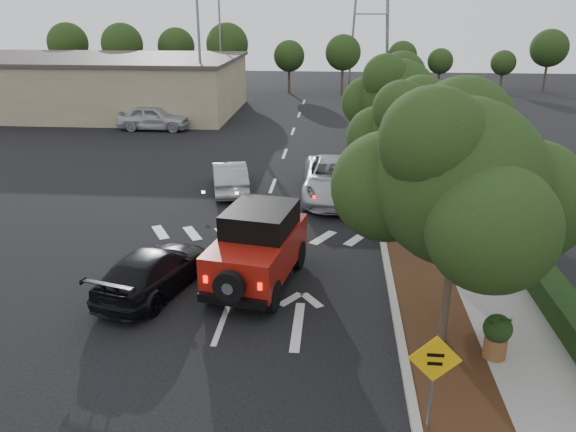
# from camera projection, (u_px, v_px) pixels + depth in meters

# --- Properties ---
(ground) EXTENTS (120.00, 120.00, 0.00)m
(ground) POSITION_uv_depth(u_px,v_px,m) (222.00, 323.00, 14.79)
(ground) COLOR black
(ground) RESTS_ON ground
(curb) EXTENTS (0.20, 70.00, 0.15)m
(curb) POSITION_uv_depth(u_px,v_px,m) (373.00, 187.00, 25.57)
(curb) COLOR #9E9B93
(curb) RESTS_ON ground
(planting_strip) EXTENTS (1.80, 70.00, 0.12)m
(planting_strip) POSITION_uv_depth(u_px,v_px,m) (395.00, 188.00, 25.50)
(planting_strip) COLOR black
(planting_strip) RESTS_ON ground
(sidewalk) EXTENTS (2.00, 70.00, 0.12)m
(sidewalk) POSITION_uv_depth(u_px,v_px,m) (437.00, 189.00, 25.35)
(sidewalk) COLOR gray
(sidewalk) RESTS_ON ground
(hedge) EXTENTS (0.80, 70.00, 0.80)m
(hedge) POSITION_uv_depth(u_px,v_px,m) (470.00, 182.00, 25.11)
(hedge) COLOR black
(hedge) RESTS_ON ground
(commercial_building) EXTENTS (22.00, 12.00, 4.00)m
(commercial_building) POSITION_uv_depth(u_px,v_px,m) (93.00, 86.00, 43.34)
(commercial_building) COLOR gray
(commercial_building) RESTS_ON ground
(transmission_tower) EXTENTS (7.00, 4.00, 28.00)m
(transmission_tower) POSITION_uv_depth(u_px,v_px,m) (367.00, 84.00, 59.05)
(transmission_tower) COLOR slate
(transmission_tower) RESTS_ON ground
(street_tree_near) EXTENTS (3.80, 3.80, 5.92)m
(street_tree_near) POSITION_uv_depth(u_px,v_px,m) (441.00, 344.00, 13.87)
(street_tree_near) COLOR black
(street_tree_near) RESTS_ON ground
(street_tree_mid) EXTENTS (3.20, 3.20, 5.32)m
(street_tree_mid) POSITION_uv_depth(u_px,v_px,m) (409.00, 235.00, 20.39)
(street_tree_mid) COLOR black
(street_tree_mid) RESTS_ON ground
(street_tree_far) EXTENTS (3.40, 3.40, 5.62)m
(street_tree_far) POSITION_uv_depth(u_px,v_px,m) (393.00, 183.00, 26.45)
(street_tree_far) COLOR black
(street_tree_far) RESTS_ON ground
(light_pole_a) EXTENTS (2.00, 0.22, 9.00)m
(light_pole_a) POSITION_uv_depth(u_px,v_px,m) (203.00, 124.00, 39.55)
(light_pole_a) COLOR slate
(light_pole_a) RESTS_ON ground
(light_pole_b) EXTENTS (2.00, 0.22, 9.00)m
(light_pole_b) POSITION_uv_depth(u_px,v_px,m) (223.00, 97.00, 50.82)
(light_pole_b) COLOR slate
(light_pole_b) RESTS_ON ground
(red_jeep) EXTENTS (2.72, 4.71, 2.31)m
(red_jeep) POSITION_uv_depth(u_px,v_px,m) (260.00, 245.00, 16.65)
(red_jeep) COLOR black
(red_jeep) RESTS_ON ground
(silver_suv_ahead) EXTENTS (2.84, 5.97, 1.65)m
(silver_suv_ahead) POSITION_uv_depth(u_px,v_px,m) (335.00, 179.00, 24.19)
(silver_suv_ahead) COLOR #B4B8BD
(silver_suv_ahead) RESTS_ON ground
(black_suv_oncoming) EXTENTS (2.92, 4.77, 1.29)m
(black_suv_oncoming) POSITION_uv_depth(u_px,v_px,m) (154.00, 270.00, 16.25)
(black_suv_oncoming) COLOR black
(black_suv_oncoming) RESTS_ON ground
(silver_sedan_oncoming) EXTENTS (2.40, 4.37, 1.36)m
(silver_sedan_oncoming) POSITION_uv_depth(u_px,v_px,m) (230.00, 177.00, 25.00)
(silver_sedan_oncoming) COLOR #95999C
(silver_sedan_oncoming) RESTS_ON ground
(parked_suv) EXTENTS (4.75, 1.93, 1.62)m
(parked_suv) POSITION_uv_depth(u_px,v_px,m) (154.00, 118.00, 37.34)
(parked_suv) COLOR #B4B5BC
(parked_suv) RESTS_ON ground
(speed_hump_sign) EXTENTS (0.99, 0.09, 2.11)m
(speed_hump_sign) POSITION_uv_depth(u_px,v_px,m) (434.00, 371.00, 10.46)
(speed_hump_sign) COLOR slate
(speed_hump_sign) RESTS_ON ground
(terracotta_planter) EXTENTS (0.66, 0.66, 1.16)m
(terracotta_planter) POSITION_uv_depth(u_px,v_px,m) (497.00, 332.00, 12.93)
(terracotta_planter) COLOR brown
(terracotta_planter) RESTS_ON ground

